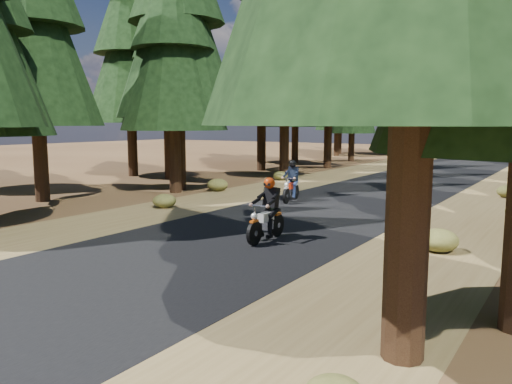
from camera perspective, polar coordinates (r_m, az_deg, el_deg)
ground at (r=12.56m, az=-3.80°, el=-5.76°), size 120.00×120.00×0.00m
road at (r=16.72m, az=6.64°, el=-2.36°), size 6.00×100.00×0.01m
shoulder_l at (r=19.21m, az=-5.69°, el=-1.03°), size 3.20×100.00×0.01m
shoulder_r at (r=15.25m, az=22.27°, el=-3.89°), size 3.20×100.00×0.01m
pine_forest at (r=32.02m, az=20.51°, el=16.22°), size 34.59×55.08×16.32m
understory_shrubs at (r=21.06m, az=14.75°, el=0.23°), size 16.04×26.50×0.57m
rider_lead at (r=12.57m, az=1.18°, el=-3.23°), size 0.61×1.80×1.59m
rider_follow at (r=18.93m, az=4.03°, el=0.46°), size 0.86×1.82×1.57m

